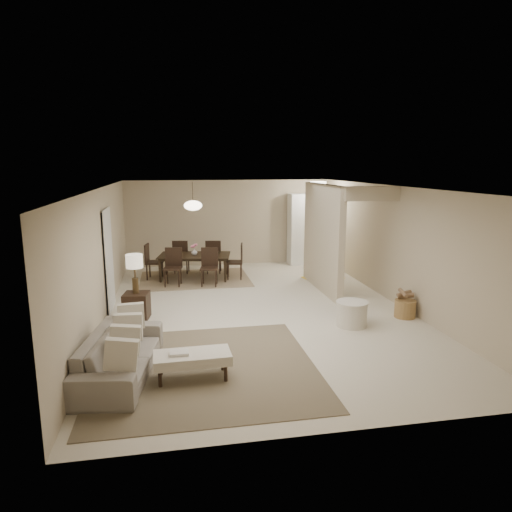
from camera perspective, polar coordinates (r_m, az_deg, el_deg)
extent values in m
plane|color=beige|center=(9.48, 0.16, -6.69)|extent=(9.00, 9.00, 0.00)
plane|color=white|center=(9.02, 0.17, 8.59)|extent=(9.00, 9.00, 0.00)
plane|color=#C3B293|center=(13.57, -3.38, 4.18)|extent=(6.00, 0.00, 6.00)
plane|color=#C3B293|center=(9.11, -18.72, 0.09)|extent=(0.00, 9.00, 9.00)
plane|color=#C3B293|center=(10.16, 17.04, 1.29)|extent=(0.00, 9.00, 9.00)
cube|color=#C3B293|center=(10.82, 8.33, 2.26)|extent=(0.15, 2.50, 2.50)
cube|color=black|center=(9.73, -17.98, -0.56)|extent=(0.04, 0.90, 2.04)
cube|color=white|center=(13.74, 6.59, 3.38)|extent=(1.20, 0.55, 2.10)
cylinder|color=white|center=(12.70, 7.79, 9.09)|extent=(0.44, 0.44, 0.05)
cube|color=brown|center=(6.93, -6.32, -13.72)|extent=(3.20, 3.20, 0.01)
imported|color=gray|center=(6.84, -16.56, -11.71)|extent=(2.23, 1.14, 0.62)
cube|color=beige|center=(6.52, -7.97, -12.50)|extent=(1.07, 0.51, 0.14)
cylinder|color=black|center=(6.44, -11.90, -14.82)|extent=(0.05, 0.05, 0.24)
cylinder|color=black|center=(6.47, -3.81, -14.46)|extent=(0.05, 0.05, 0.24)
cylinder|color=black|center=(6.76, -11.84, -13.51)|extent=(0.05, 0.05, 0.24)
cylinder|color=black|center=(6.79, -4.18, -13.18)|extent=(0.05, 0.05, 0.24)
cube|color=black|center=(9.16, -14.69, -6.05)|extent=(0.53, 0.53, 0.51)
cylinder|color=#49371F|center=(9.05, -14.82, -3.60)|extent=(0.12, 0.12, 0.30)
cylinder|color=#49371F|center=(8.98, -14.91, -1.87)|extent=(0.03, 0.03, 0.26)
cylinder|color=#F6E6C4|center=(8.94, -14.98, -0.62)|extent=(0.32, 0.32, 0.26)
cylinder|color=beige|center=(8.68, 11.87, -7.08)|extent=(0.59, 0.59, 0.46)
cylinder|color=olive|center=(9.42, 18.12, -6.28)|extent=(0.41, 0.41, 0.34)
cube|color=#8B7556|center=(12.04, -7.64, -2.84)|extent=(2.80, 2.10, 0.01)
imported|color=black|center=(11.97, -7.68, -1.38)|extent=(1.97, 1.32, 0.64)
imported|color=silver|center=(11.89, -7.73, 0.52)|extent=(0.21, 0.21, 0.17)
cube|color=yellow|center=(12.20, 8.35, -2.68)|extent=(1.12, 0.85, 0.01)
cylinder|color=#49371F|center=(11.70, -7.93, 7.88)|extent=(0.02, 0.02, 0.50)
ellipsoid|color=#FFEAC6|center=(11.73, -7.88, 6.27)|extent=(0.46, 0.46, 0.25)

